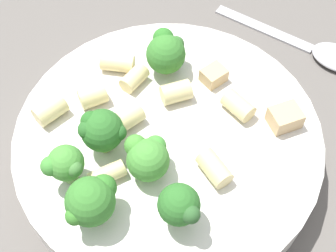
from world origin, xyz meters
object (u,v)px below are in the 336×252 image
object	(u,v)px
broccoli_floret_0	(166,52)
chicken_chunk_0	(285,118)
rigatoni_6	(118,63)
spoon	(317,50)
broccoli_floret_1	(101,132)
rigatoni_4	(176,92)
rigatoni_3	(107,174)
broccoli_floret_3	(92,200)
broccoli_floret_4	(147,157)
broccoli_floret_2	(180,206)
broccoli_floret_5	(65,164)
chicken_chunk_1	(214,75)
rigatoni_5	(50,110)
rigatoni_2	(214,168)
rigatoni_0	(93,96)
rigatoni_1	(134,78)
rigatoni_7	(238,106)
rigatoni_8	(127,118)
pasta_bowl	(168,144)

from	to	relation	value
broccoli_floret_0	chicken_chunk_0	xyz separation A→B (m)	(0.08, 0.08, -0.01)
rigatoni_6	spoon	distance (m)	0.21
broccoli_floret_1	rigatoni_4	world-z (taller)	broccoli_floret_1
rigatoni_3	rigatoni_6	bearing A→B (deg)	163.77
broccoli_floret_3	broccoli_floret_4	bearing A→B (deg)	119.07
broccoli_floret_2	broccoli_floret_4	xyz separation A→B (m)	(-0.05, -0.01, -0.00)
broccoli_floret_1	broccoli_floret_2	xyz separation A→B (m)	(0.07, 0.04, -0.00)
broccoli_floret_0	broccoli_floret_5	distance (m)	0.13
rigatoni_4	chicken_chunk_1	xyz separation A→B (m)	(-0.01, 0.04, -0.00)
rigatoni_5	rigatoni_6	world-z (taller)	rigatoni_5
broccoli_floret_3	rigatoni_5	size ratio (longest dim) A/B	1.63
broccoli_floret_4	rigatoni_5	xyz separation A→B (m)	(-0.07, -0.06, -0.01)
broccoli_floret_0	rigatoni_2	size ratio (longest dim) A/B	1.40
rigatoni_0	rigatoni_1	size ratio (longest dim) A/B	0.91
rigatoni_2	rigatoni_3	xyz separation A→B (m)	(-0.02, -0.08, -0.00)
broccoli_floret_0	rigatoni_7	world-z (taller)	broccoli_floret_0
chicken_chunk_1	spoon	world-z (taller)	chicken_chunk_1
broccoli_floret_4	broccoli_floret_2	bearing A→B (deg)	14.01
rigatoni_0	rigatoni_3	size ratio (longest dim) A/B	0.82
broccoli_floret_3	rigatoni_2	size ratio (longest dim) A/B	1.52
rigatoni_0	rigatoni_3	bearing A→B (deg)	-2.29
broccoli_floret_1	rigatoni_5	world-z (taller)	broccoli_floret_1
rigatoni_2	rigatoni_6	bearing A→B (deg)	-158.58
chicken_chunk_0	rigatoni_6	bearing A→B (deg)	-128.44
rigatoni_8	chicken_chunk_0	distance (m)	0.13
broccoli_floret_4	rigatoni_1	size ratio (longest dim) A/B	1.49
broccoli_floret_0	chicken_chunk_1	distance (m)	0.05
broccoli_floret_5	rigatoni_8	bearing A→B (deg)	125.62
rigatoni_8	rigatoni_3	bearing A→B (deg)	-29.37
broccoli_floret_5	chicken_chunk_1	bearing A→B (deg)	115.02
rigatoni_6	broccoli_floret_5	bearing A→B (deg)	-30.66
rigatoni_6	rigatoni_2	bearing A→B (deg)	21.42
chicken_chunk_1	pasta_bowl	bearing A→B (deg)	-51.21
rigatoni_2	chicken_chunk_1	xyz separation A→B (m)	(-0.09, 0.03, -0.00)
rigatoni_7	chicken_chunk_0	xyz separation A→B (m)	(0.02, 0.03, -0.00)
broccoli_floret_2	rigatoni_8	distance (m)	0.09
rigatoni_8	spoon	xyz separation A→B (m)	(-0.06, 0.21, -0.04)
rigatoni_0	rigatoni_1	distance (m)	0.04
rigatoni_3	pasta_bowl	bearing A→B (deg)	116.61
pasta_bowl	rigatoni_2	bearing A→B (deg)	27.74
broccoli_floret_2	broccoli_floret_4	bearing A→B (deg)	-165.99
rigatoni_4	rigatoni_0	bearing A→B (deg)	-102.20
rigatoni_4	rigatoni_6	size ratio (longest dim) A/B	0.85
broccoli_floret_4	chicken_chunk_0	world-z (taller)	broccoli_floret_4
rigatoni_4	spoon	distance (m)	0.18
chicken_chunk_1	rigatoni_4	bearing A→B (deg)	-74.19
rigatoni_3	rigatoni_8	size ratio (longest dim) A/B	1.03
rigatoni_4	rigatoni_1	bearing A→B (deg)	-129.87
broccoli_floret_1	rigatoni_2	bearing A→B (deg)	60.05
broccoli_floret_0	rigatoni_5	xyz separation A→B (m)	(0.02, -0.10, -0.01)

